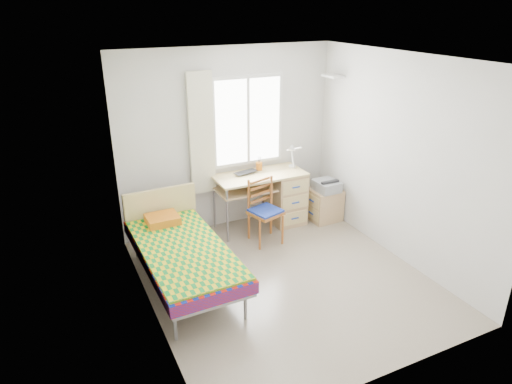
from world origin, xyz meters
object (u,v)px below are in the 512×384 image
Objects in this scene: bed at (181,250)px; chair at (265,207)px; cabinet at (324,205)px; desk at (281,194)px; printer at (327,185)px.

chair reaches higher than bed.
cabinet is at bearing 14.54° from bed.
desk is 0.65m from chair.
bed is 2.06m from desk.
desk is at bearing 25.53° from bed.
desk reaches higher than cabinet.
chair is at bearing -171.99° from cabinet.
desk is at bearing 156.14° from printer.
chair is at bearing -139.42° from desk.
cabinet is 0.33m from printer.
bed is 2.25× the size of chair.
desk is 3.50× the size of printer.
bed is 2.58m from cabinet.
bed reaches higher than desk.
bed is 2.56m from printer.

